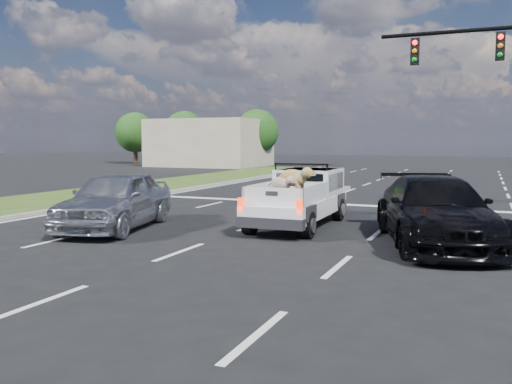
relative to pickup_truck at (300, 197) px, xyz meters
The scene contains 11 objects.
ground 4.63m from the pickup_truck, 83.59° to the right, with size 160.00×160.00×0.00m, color black.
road_markings 2.26m from the pickup_truck, 75.99° to the left, with size 17.75×60.00×0.01m.
grass_median_left 11.12m from the pickup_truck, behind, with size 5.00×60.00×0.10m, color #213C12.
curb_left 8.70m from the pickup_truck, behind, with size 0.15×60.00×0.14m, color gray.
building_left 37.05m from the pickup_truck, 121.77° to the left, with size 10.00×8.00×4.40m, color #BCAD90.
tree_far_a 44.68m from the pickup_truck, 131.38° to the left, with size 4.20×4.20×5.40m.
tree_far_b 40.97m from the pickup_truck, 125.06° to the left, with size 4.20×4.20×5.40m.
tree_far_c 36.97m from the pickup_truck, 114.83° to the left, with size 4.20×4.20×5.40m.
pickup_truck is the anchor object (origin of this frame).
silver_sedan 5.13m from the pickup_truck, 151.18° to the right, with size 1.91×4.74×1.61m, color #AFB1B7.
black_coupe 4.04m from the pickup_truck, 21.26° to the right, with size 2.21×5.43×1.58m, color black.
Camera 1 is at (4.29, -9.99, 2.41)m, focal length 38.00 mm.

